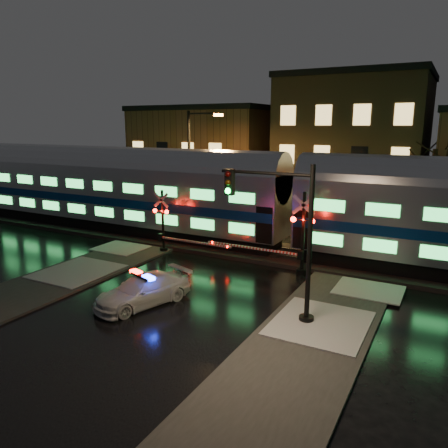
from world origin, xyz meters
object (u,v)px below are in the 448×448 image
(traffic_light, at_px, (285,239))
(streetlight, at_px, (193,162))
(crossing_signal_right, at_px, (296,241))
(police_car, at_px, (143,290))
(crossing_signal_left, at_px, (167,228))

(traffic_light, distance_m, streetlight, 16.94)
(crossing_signal_right, distance_m, streetlight, 12.78)
(traffic_light, bearing_deg, police_car, -177.88)
(crossing_signal_right, xyz_separation_m, traffic_light, (1.37, -5.37, 1.51))
(crossing_signal_left, bearing_deg, traffic_light, -29.58)
(police_car, bearing_deg, streetlight, 131.98)
(crossing_signal_left, distance_m, traffic_light, 10.99)
(police_car, bearing_deg, crossing_signal_left, 135.97)
(crossing_signal_left, bearing_deg, police_car, -62.40)
(police_car, xyz_separation_m, traffic_light, (5.86, 1.49, 2.68))
(crossing_signal_right, xyz_separation_m, streetlight, (-10.42, 6.69, 3.17))
(streetlight, bearing_deg, crossing_signal_left, -70.73)
(crossing_signal_right, bearing_deg, streetlight, 147.30)
(police_car, height_order, traffic_light, traffic_light)
(police_car, distance_m, crossing_signal_left, 7.79)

